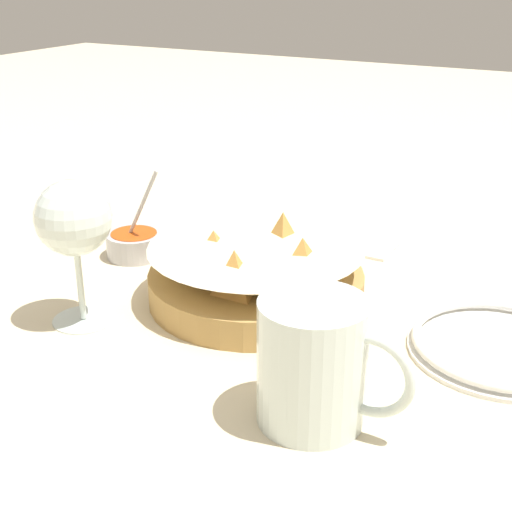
{
  "coord_description": "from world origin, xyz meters",
  "views": [
    {
      "loc": [
        0.37,
        -0.68,
        0.37
      ],
      "look_at": [
        0.01,
        -0.01,
        0.06
      ],
      "focal_mm": 50.0,
      "sensor_mm": 36.0,
      "label": 1
    }
  ],
  "objects_px": {
    "sauce_cup": "(135,243)",
    "beer_mug": "(314,367)",
    "wine_glass": "(74,222)",
    "side_plate": "(503,344)",
    "food_basket": "(256,275)"
  },
  "relations": [
    {
      "from": "food_basket",
      "to": "side_plate",
      "type": "xyz_separation_m",
      "value": [
        0.28,
        0.02,
        -0.02
      ]
    },
    {
      "from": "sauce_cup",
      "to": "beer_mug",
      "type": "height_order",
      "value": "sauce_cup"
    },
    {
      "from": "beer_mug",
      "to": "side_plate",
      "type": "relative_size",
      "value": 0.73
    },
    {
      "from": "food_basket",
      "to": "sauce_cup",
      "type": "relative_size",
      "value": 1.99
    },
    {
      "from": "side_plate",
      "to": "beer_mug",
      "type": "bearing_deg",
      "value": -121.62
    },
    {
      "from": "sauce_cup",
      "to": "side_plate",
      "type": "distance_m",
      "value": 0.49
    },
    {
      "from": "food_basket",
      "to": "side_plate",
      "type": "bearing_deg",
      "value": 3.11
    },
    {
      "from": "food_basket",
      "to": "wine_glass",
      "type": "bearing_deg",
      "value": -135.81
    },
    {
      "from": "food_basket",
      "to": "beer_mug",
      "type": "xyz_separation_m",
      "value": [
        0.16,
        -0.18,
        0.02
      ]
    },
    {
      "from": "wine_glass",
      "to": "side_plate",
      "type": "bearing_deg",
      "value": 20.05
    },
    {
      "from": "wine_glass",
      "to": "side_plate",
      "type": "xyz_separation_m",
      "value": [
        0.42,
        0.15,
        -0.11
      ]
    },
    {
      "from": "food_basket",
      "to": "side_plate",
      "type": "height_order",
      "value": "food_basket"
    },
    {
      "from": "food_basket",
      "to": "wine_glass",
      "type": "relative_size",
      "value": 1.56
    },
    {
      "from": "wine_glass",
      "to": "side_plate",
      "type": "distance_m",
      "value": 0.46
    },
    {
      "from": "wine_glass",
      "to": "food_basket",
      "type": "bearing_deg",
      "value": 44.19
    }
  ]
}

